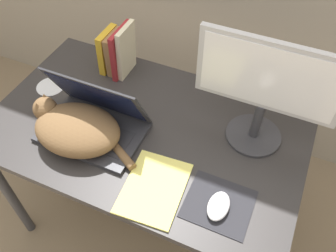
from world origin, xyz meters
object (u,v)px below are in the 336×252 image
Objects in this scene: external_monitor at (266,89)px; book_row at (117,51)px; cat at (75,128)px; laptop at (94,121)px; notepad at (154,188)px; computer_mouse at (218,206)px; cd_disc at (50,87)px.

external_monitor is 2.06× the size of book_row.
cat is at bearing -154.84° from external_monitor.
laptop reaches higher than cat.
notepad is (0.41, -0.50, -0.10)m from book_row.
laptop is 1.63× the size of book_row.
computer_mouse reaches higher than notepad.
laptop is 0.79× the size of external_monitor.
cat is at bearing 173.85° from computer_mouse.
cat reaches higher than computer_mouse.
notepad is (-0.25, -0.36, -0.24)m from external_monitor.
external_monitor is 1.73× the size of notepad.
computer_mouse is at bearing -94.01° from external_monitor.
cat is 0.69m from external_monitor.
external_monitor is 4.04× the size of cd_disc.
external_monitor is 0.91m from cd_disc.
laptop is 0.37m from book_row.
cat is 3.75× the size of cd_disc.
computer_mouse is at bearing 4.06° from notepad.
external_monitor is 4.36× the size of computer_mouse.
notepad is at bearing -175.94° from computer_mouse.
external_monitor is at bearing 25.16° from cat.
cat is 0.58m from computer_mouse.
book_row is at bearing 45.50° from cd_disc.
laptop reaches higher than computer_mouse.
computer_mouse reaches higher than cd_disc.
notepad is at bearing -23.67° from cd_disc.
book_row is 0.65m from notepad.
external_monitor is at bearing 5.53° from cd_disc.
cd_disc is (-0.27, 0.20, -0.06)m from cat.
cat is 1.60× the size of notepad.
external_monitor reaches higher than laptop.
external_monitor is at bearing 85.99° from computer_mouse.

